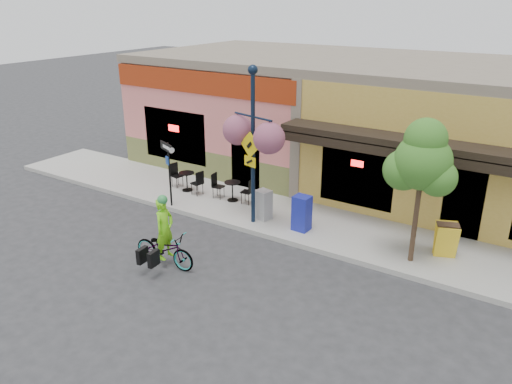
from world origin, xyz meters
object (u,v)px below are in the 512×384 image
Objects in this scene: one_way_sign at (170,175)px; street_tree at (419,192)px; lamp_post at (253,147)px; newspaper_box_blue at (302,213)px; bicycle at (165,249)px; cyclist_rider at (165,237)px; building at (370,119)px; newspaper_box_grey at (263,205)px.

street_tree reaches higher than one_way_sign.
lamp_post is 1.23× the size of street_tree.
one_way_sign is 2.02× the size of newspaper_box_blue.
bicycle is 1.11× the size of cyclist_rider.
building is at bearing -14.08° from bicycle.
cyclist_rider reaches higher than bicycle.
newspaper_box_blue is at bearing -86.50° from building.
one_way_sign is 4.58m from newspaper_box_blue.
one_way_sign is (-2.98, -0.39, -1.30)m from lamp_post.
building reaches higher than newspaper_box_grey.
lamp_post is 1.94m from newspaper_box_grey.
bicycle is 0.38× the size of lamp_post.
cyclist_rider is at bearing -147.26° from street_tree.
lamp_post reaches higher than newspaper_box_grey.
newspaper_box_blue is at bearing 10.29° from newspaper_box_grey.
newspaper_box_blue is (2.10, 3.57, -0.14)m from cyclist_rider.
newspaper_box_grey is at bearing 36.50° from one_way_sign.
cyclist_rider is 4.14m from newspaper_box_blue.
lamp_post is 4.45× the size of newspaper_box_blue.
lamp_post reaches higher than newspaper_box_blue.
street_tree reaches higher than bicycle.
bicycle is at bearing 86.25° from cyclist_rider.
one_way_sign reaches higher than cyclist_rider.
building is at bearing 93.51° from lamp_post.
one_way_sign is at bearing 35.34° from bicycle.
building is 6.57m from lamp_post.
street_tree is (4.66, -0.16, 1.46)m from newspaper_box_grey.
cyclist_rider is (0.05, 0.00, 0.34)m from bicycle.
one_way_sign is at bearing -153.50° from newspaper_box_grey.
bicycle is at bearing -147.50° from street_tree.
street_tree reaches higher than newspaper_box_grey.
cyclist_rider reaches higher than newspaper_box_blue.
lamp_post is at bearing -14.76° from bicycle.
newspaper_box_blue is (0.38, -6.17, -1.57)m from building.
building is 7.26m from street_tree.
building is 4.72× the size of street_tree.
building reaches higher than bicycle.
bicycle is at bearing -27.86° from one_way_sign.
street_tree is at bearing 11.05° from newspaper_box_grey.
lamp_post is at bearing -177.67° from street_tree.
building is 8.44× the size of one_way_sign.
building is 8.06m from one_way_sign.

